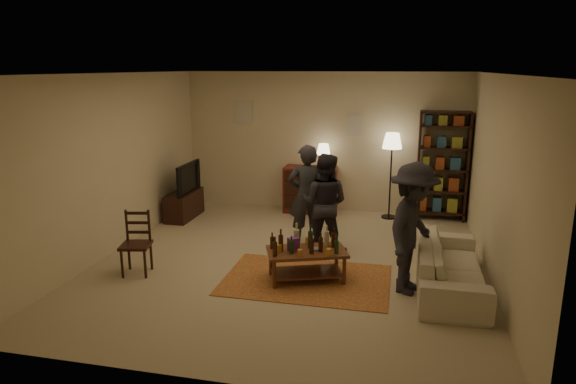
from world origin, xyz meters
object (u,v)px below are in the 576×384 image
(dresser, at_px, (311,188))
(person_right, at_px, (324,203))
(sofa, at_px, (450,266))
(bookshelf, at_px, (442,165))
(tv_stand, at_px, (184,198))
(dining_chair, at_px, (137,241))
(person_by_sofa, at_px, (413,229))
(coffee_table, at_px, (306,253))
(floor_lamp, at_px, (392,147))
(person_left, at_px, (306,196))

(dresser, height_order, person_right, person_right)
(sofa, bearing_deg, bookshelf, -0.82)
(tv_stand, relative_size, dresser, 0.78)
(dining_chair, distance_m, dresser, 3.95)
(dresser, distance_m, bookshelf, 2.50)
(dresser, distance_m, person_right, 2.22)
(sofa, bearing_deg, person_right, 61.02)
(person_right, bearing_deg, person_by_sofa, 143.45)
(coffee_table, bearing_deg, tv_stand, 139.68)
(tv_stand, height_order, person_by_sofa, person_by_sofa)
(bookshelf, xyz_separation_m, sofa, (-0.05, -3.18, -0.73))
(coffee_table, bearing_deg, sofa, 5.26)
(bookshelf, bearing_deg, dining_chair, -139.58)
(tv_stand, bearing_deg, person_right, -22.93)
(sofa, distance_m, person_right, 2.10)
(dresser, xyz_separation_m, bookshelf, (2.44, 0.07, 0.56))
(floor_lamp, relative_size, sofa, 0.77)
(coffee_table, relative_size, person_by_sofa, 0.70)
(dining_chair, xyz_separation_m, floor_lamp, (3.31, 3.47, 0.90))
(dining_chair, bearing_deg, person_left, 26.15)
(floor_lamp, height_order, sofa, floor_lamp)
(coffee_table, xyz_separation_m, person_left, (-0.27, 1.40, 0.43))
(bookshelf, distance_m, person_left, 2.92)
(coffee_table, distance_m, person_left, 1.49)
(person_left, bearing_deg, coffee_table, 83.94)
(coffee_table, distance_m, dining_chair, 2.34)
(bookshelf, height_order, floor_lamp, bookshelf)
(floor_lamp, relative_size, person_right, 1.05)
(person_right, bearing_deg, tv_stand, -16.38)
(person_by_sofa, bearing_deg, sofa, -47.65)
(coffee_table, bearing_deg, person_right, 87.24)
(sofa, relative_size, person_right, 1.36)
(tv_stand, bearing_deg, coffee_table, -40.32)
(tv_stand, bearing_deg, person_by_sofa, -30.25)
(coffee_table, relative_size, dresser, 0.86)
(tv_stand, relative_size, floor_lamp, 0.66)
(coffee_table, distance_m, person_by_sofa, 1.42)
(person_left, bearing_deg, floor_lamp, -141.23)
(tv_stand, height_order, person_right, person_right)
(coffee_table, bearing_deg, dresser, 99.35)
(sofa, height_order, person_right, person_right)
(dining_chair, distance_m, sofa, 4.20)
(floor_lamp, xyz_separation_m, person_right, (-0.93, -2.06, -0.59))
(coffee_table, distance_m, bookshelf, 3.90)
(coffee_table, relative_size, person_right, 0.76)
(tv_stand, distance_m, dresser, 2.43)
(dining_chair, xyz_separation_m, bookshelf, (4.22, 3.60, 0.57))
(dining_chair, bearing_deg, sofa, -6.83)
(dining_chair, relative_size, tv_stand, 0.84)
(tv_stand, bearing_deg, dresser, 22.07)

